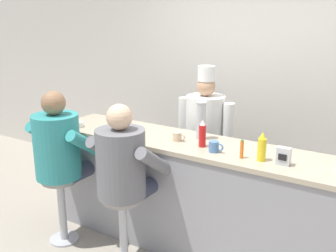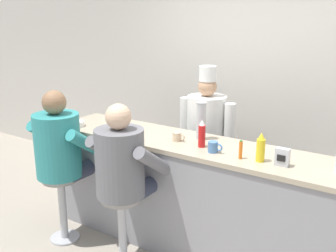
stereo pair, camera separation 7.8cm
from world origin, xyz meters
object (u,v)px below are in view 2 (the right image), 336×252
object	(u,v)px
diner_seated_grey	(123,167)
cook_in_whites_near	(206,135)
mustard_bottle_yellow	(261,148)
cereal_bowl	(76,124)
cup_stack_steel	(201,121)
napkin_dispenser_chrome	(282,157)
coffee_mug_tan	(177,137)
coffee_mug_blue	(213,147)
ketchup_bottle_red	(202,134)
diner_seated_teal	(61,149)
hot_sauce_bottle_orange	(241,150)
breakfast_plate	(125,135)

from	to	relation	value
diner_seated_grey	cook_in_whites_near	distance (m)	1.22
mustard_bottle_yellow	cereal_bowl	size ratio (longest dim) A/B	1.41
cup_stack_steel	napkin_dispenser_chrome	world-z (taller)	cup_stack_steel
coffee_mug_tan	coffee_mug_blue	bearing A→B (deg)	-12.51
diner_seated_grey	napkin_dispenser_chrome	bearing A→B (deg)	20.38
ketchup_bottle_red	cereal_bowl	xyz separation A→B (m)	(-1.37, -0.14, -0.09)
cup_stack_steel	cook_in_whites_near	world-z (taller)	cook_in_whites_near
coffee_mug_tan	diner_seated_teal	xyz separation A→B (m)	(-0.96, -0.51, -0.15)
coffee_mug_tan	hot_sauce_bottle_orange	bearing A→B (deg)	-9.19
mustard_bottle_yellow	diner_seated_grey	world-z (taller)	diner_seated_grey
diner_seated_teal	coffee_mug_tan	bearing A→B (deg)	27.83
cereal_bowl	coffee_mug_tan	size ratio (longest dim) A/B	1.33
mustard_bottle_yellow	diner_seated_teal	world-z (taller)	diner_seated_teal
napkin_dispenser_chrome	cook_in_whites_near	distance (m)	1.32
coffee_mug_tan	napkin_dispenser_chrome	size ratio (longest dim) A/B	0.91
mustard_bottle_yellow	breakfast_plate	world-z (taller)	mustard_bottle_yellow
hot_sauce_bottle_orange	cook_in_whites_near	world-z (taller)	cook_in_whites_near
napkin_dispenser_chrome	diner_seated_teal	world-z (taller)	diner_seated_teal
breakfast_plate	cereal_bowl	distance (m)	0.64
cook_in_whites_near	napkin_dispenser_chrome	bearing A→B (deg)	-36.25
breakfast_plate	ketchup_bottle_red	bearing A→B (deg)	10.90
ketchup_bottle_red	napkin_dispenser_chrome	distance (m)	0.71
hot_sauce_bottle_orange	breakfast_plate	world-z (taller)	hot_sauce_bottle_orange
coffee_mug_blue	diner_seated_grey	world-z (taller)	diner_seated_grey
mustard_bottle_yellow	cook_in_whites_near	world-z (taller)	cook_in_whites_near
mustard_bottle_yellow	cook_in_whites_near	distance (m)	1.20
hot_sauce_bottle_orange	breakfast_plate	distance (m)	1.12
cup_stack_steel	cereal_bowl	bearing A→B (deg)	-165.60
ketchup_bottle_red	cup_stack_steel	distance (m)	0.23
breakfast_plate	cook_in_whites_near	bearing A→B (deg)	66.08
cup_stack_steel	diner_seated_teal	xyz separation A→B (m)	(-1.10, -0.67, -0.29)
cup_stack_steel	diner_seated_teal	bearing A→B (deg)	-148.80
coffee_mug_blue	cook_in_whites_near	world-z (taller)	cook_in_whites_near
diner_seated_grey	coffee_mug_blue	bearing A→B (deg)	34.04
diner_seated_teal	coffee_mug_blue	bearing A→B (deg)	16.95
ketchup_bottle_red	cook_in_whites_near	bearing A→B (deg)	115.41
mustard_bottle_yellow	diner_seated_grey	distance (m)	1.12
coffee_mug_tan	diner_seated_teal	size ratio (longest dim) A/B	0.08
coffee_mug_tan	cup_stack_steel	distance (m)	0.26
coffee_mug_blue	diner_seated_grey	bearing A→B (deg)	-145.96
cereal_bowl	coffee_mug_tan	xyz separation A→B (m)	(1.11, 0.16, 0.01)
cereal_bowl	diner_seated_grey	xyz separation A→B (m)	(0.90, -0.35, -0.15)
cup_stack_steel	napkin_dispenser_chrome	xyz separation A→B (m)	(0.82, -0.23, -0.10)
ketchup_bottle_red	napkin_dispenser_chrome	world-z (taller)	ketchup_bottle_red
cereal_bowl	diner_seated_teal	size ratio (longest dim) A/B	0.11
diner_seated_grey	cook_in_whites_near	xyz separation A→B (m)	(0.13, 1.21, -0.02)
breakfast_plate	diner_seated_grey	bearing A→B (deg)	-53.09
breakfast_plate	cup_stack_steel	distance (m)	0.71
ketchup_bottle_red	coffee_mug_tan	size ratio (longest dim) A/B	1.94
coffee_mug_tan	cup_stack_steel	world-z (taller)	cup_stack_steel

